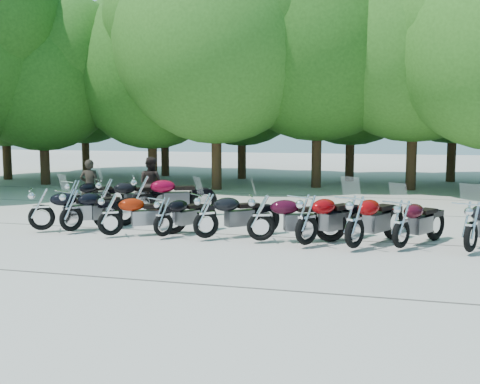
% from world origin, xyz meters
% --- Properties ---
extents(ground, '(90.00, 90.00, 0.00)m').
position_xyz_m(ground, '(0.00, 0.00, 0.00)').
color(ground, '#9A948B').
rests_on(ground, ground).
extents(tree_0, '(7.50, 7.50, 9.21)m').
position_xyz_m(tree_0, '(-15.42, 12.98, 5.45)').
color(tree_0, '#3A2614').
rests_on(tree_0, ground).
extents(tree_1, '(6.97, 6.97, 8.55)m').
position_xyz_m(tree_1, '(-12.04, 11.24, 5.06)').
color(tree_1, '#3A2614').
rests_on(tree_1, ground).
extents(tree_2, '(7.31, 7.31, 8.97)m').
position_xyz_m(tree_2, '(-7.25, 12.84, 5.31)').
color(tree_2, '#3A2614').
rests_on(tree_2, ground).
extents(tree_3, '(8.70, 8.70, 10.67)m').
position_xyz_m(tree_3, '(-3.57, 11.24, 6.32)').
color(tree_3, '#3A2614').
rests_on(tree_3, ground).
extents(tree_4, '(9.13, 9.13, 11.20)m').
position_xyz_m(tree_4, '(0.54, 13.09, 6.64)').
color(tree_4, '#3A2614').
rests_on(tree_4, ground).
extents(tree_5, '(9.04, 9.04, 11.10)m').
position_xyz_m(tree_5, '(4.61, 13.20, 6.57)').
color(tree_5, '#3A2614').
rests_on(tree_5, ground).
extents(tree_9, '(7.59, 7.59, 9.32)m').
position_xyz_m(tree_9, '(-13.53, 17.59, 5.52)').
color(tree_9, '#3A2614').
rests_on(tree_9, ground).
extents(tree_10, '(7.78, 7.78, 9.55)m').
position_xyz_m(tree_10, '(-8.29, 16.97, 5.66)').
color(tree_10, '#3A2614').
rests_on(tree_10, ground).
extents(tree_11, '(7.56, 7.56, 9.28)m').
position_xyz_m(tree_11, '(-3.76, 16.43, 5.49)').
color(tree_11, '#3A2614').
rests_on(tree_11, ground).
extents(tree_12, '(7.88, 7.88, 9.67)m').
position_xyz_m(tree_12, '(1.80, 16.47, 5.72)').
color(tree_12, '#3A2614').
rests_on(tree_12, ground).
extents(tree_13, '(8.31, 8.31, 10.20)m').
position_xyz_m(tree_13, '(6.69, 17.47, 6.04)').
color(tree_13, '#3A2614').
rests_on(tree_13, ground).
extents(motorcycle_0, '(2.37, 1.75, 1.31)m').
position_xyz_m(motorcycle_0, '(-5.05, 0.52, 0.66)').
color(motorcycle_0, black).
rests_on(motorcycle_0, ground).
extents(motorcycle_1, '(1.74, 2.33, 1.29)m').
position_xyz_m(motorcycle_1, '(-4.24, 0.60, 0.65)').
color(motorcycle_1, black).
rests_on(motorcycle_1, ground).
extents(motorcycle_2, '(2.19, 1.77, 1.24)m').
position_xyz_m(motorcycle_2, '(-3.00, 0.34, 0.62)').
color(motorcycle_2, maroon).
rests_on(motorcycle_2, ground).
extents(motorcycle_3, '(1.50, 2.12, 1.16)m').
position_xyz_m(motorcycle_3, '(-1.70, 0.56, 0.58)').
color(motorcycle_3, black).
rests_on(motorcycle_3, ground).
extents(motorcycle_4, '(2.19, 2.06, 1.31)m').
position_xyz_m(motorcycle_4, '(-0.61, 0.60, 0.65)').
color(motorcycle_4, black).
rests_on(motorcycle_4, ground).
extents(motorcycle_5, '(2.43, 1.49, 1.32)m').
position_xyz_m(motorcycle_5, '(0.74, 0.62, 0.66)').
color(motorcycle_5, '#310617').
rests_on(motorcycle_5, ground).
extents(motorcycle_6, '(1.98, 2.42, 1.37)m').
position_xyz_m(motorcycle_6, '(1.84, 0.42, 0.69)').
color(motorcycle_6, '#860408').
rests_on(motorcycle_6, ground).
extents(motorcycle_7, '(1.83, 2.54, 1.40)m').
position_xyz_m(motorcycle_7, '(2.91, 0.34, 0.70)').
color(motorcycle_7, '#850407').
rests_on(motorcycle_7, ground).
extents(motorcycle_8, '(1.75, 2.30, 1.28)m').
position_xyz_m(motorcycle_8, '(3.90, 0.63, 0.64)').
color(motorcycle_8, '#360712').
rests_on(motorcycle_8, ground).
extents(motorcycle_9, '(1.62, 2.39, 1.30)m').
position_xyz_m(motorcycle_9, '(5.33, 0.59, 0.65)').
color(motorcycle_9, black).
rests_on(motorcycle_9, ground).
extents(motorcycle_10, '(1.62, 2.24, 1.23)m').
position_xyz_m(motorcycle_10, '(-5.80, 3.35, 0.62)').
color(motorcycle_10, black).
rests_on(motorcycle_10, ground).
extents(motorcycle_11, '(2.25, 2.15, 1.35)m').
position_xyz_m(motorcycle_11, '(-4.53, 3.05, 0.68)').
color(motorcycle_11, black).
rests_on(motorcycle_11, ground).
extents(motorcycle_12, '(2.64, 1.89, 1.45)m').
position_xyz_m(motorcycle_12, '(-3.50, 3.34, 0.73)').
color(motorcycle_12, maroon).
rests_on(motorcycle_12, ground).
extents(rider_0, '(0.71, 0.56, 1.70)m').
position_xyz_m(rider_0, '(-5.58, 3.94, 0.85)').
color(rider_0, black).
rests_on(rider_0, ground).
extents(rider_1, '(1.03, 0.91, 1.77)m').
position_xyz_m(rider_1, '(-3.79, 4.67, 0.88)').
color(rider_1, black).
rests_on(rider_1, ground).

